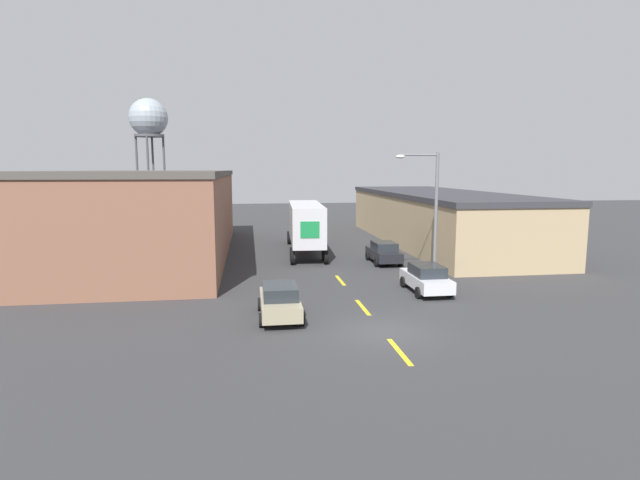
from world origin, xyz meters
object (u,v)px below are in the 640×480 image
at_px(parked_car_right_mid, 384,252).
at_px(water_tower, 149,120).
at_px(street_lamp, 431,206).
at_px(parked_car_left_near, 280,301).
at_px(semi_truck, 305,223).
at_px(parked_car_right_near, 426,278).

xyz_separation_m(parked_car_right_mid, water_tower, (-21.84, 32.44, 12.06)).
bearing_deg(street_lamp, parked_car_left_near, -144.37).
relative_size(semi_truck, water_tower, 0.83).
xyz_separation_m(parked_car_right_near, street_lamp, (1.36, 3.22, 3.70)).
relative_size(parked_car_left_near, parked_car_right_mid, 1.00).
bearing_deg(parked_car_left_near, water_tower, 106.92).
relative_size(parked_car_left_near, water_tower, 0.27).
distance_m(semi_truck, parked_car_right_mid, 7.76).
distance_m(parked_car_left_near, parked_car_right_mid, 14.82).
bearing_deg(parked_car_right_mid, parked_car_left_near, -123.68).
distance_m(semi_truck, water_tower, 33.28).
height_order(parked_car_right_near, street_lamp, street_lamp).
distance_m(parked_car_right_mid, parked_car_right_near, 8.69).
bearing_deg(water_tower, parked_car_right_near, -62.03).
bearing_deg(parked_car_right_near, street_lamp, 67.13).
bearing_deg(parked_car_right_mid, water_tower, 123.95).
bearing_deg(parked_car_right_near, parked_car_left_near, -156.10).
bearing_deg(parked_car_right_mid, street_lamp, -76.04).
height_order(semi_truck, water_tower, water_tower).
relative_size(semi_truck, parked_car_right_mid, 3.12).
bearing_deg(parked_car_right_mid, parked_car_right_near, -90.00).
xyz_separation_m(parked_car_left_near, parked_car_right_near, (8.22, 3.64, 0.00)).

